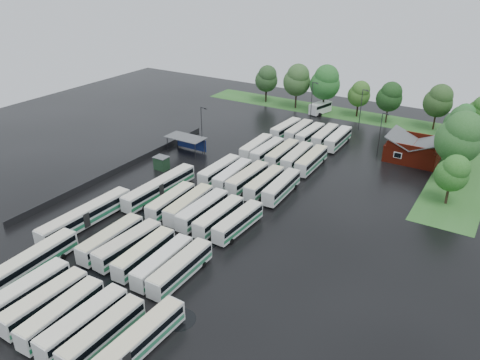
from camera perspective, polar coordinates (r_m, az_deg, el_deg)
The scene contains 62 objects.
ground at distance 74.21m, azimuth -6.21°, elevation -4.82°, with size 160.00×160.00×0.00m, color black.
brick_building at distance 100.57m, azimuth 20.32°, elevation 3.30°, with size 10.07×8.60×5.39m.
wash_shed at distance 98.23m, azimuth -6.50°, elevation 4.98°, with size 8.20×4.20×3.58m.
utility_hut at distance 91.59m, azimuth -9.55°, elevation 2.07°, with size 2.70×2.20×2.62m.
grass_strip_north at distance 126.54m, azimuth 12.77°, elevation 7.85°, with size 80.00×10.00×0.01m, color #2E6726.
grass_strip_east at distance 100.17m, azimuth 25.68°, elevation 1.06°, with size 10.00×50.00×0.01m, color #2E6726.
west_fence at distance 92.73m, azimuth -14.17°, elevation 1.44°, with size 0.10×50.00×1.20m, color #2D2D30.
bus_r0c0 at distance 62.11m, azimuth -24.60°, elevation -12.28°, with size 2.37×11.04×3.07m.
bus_r0c1 at distance 59.79m, azimuth -22.69°, elevation -13.53°, with size 2.44×10.85×3.01m.
bus_r0c2 at distance 57.50m, azimuth -20.89°, elevation -14.95°, with size 2.72×10.87×3.00m.
bus_r0c3 at distance 55.49m, azimuth -18.53°, elevation -16.17°, with size 2.54×11.08×3.07m.
bus_r0c4 at distance 53.78m, azimuth -16.36°, elevation -17.50°, with size 2.33×10.57×2.94m.
bus_r1c0 at distance 68.40m, azimuth -15.46°, elevation -6.95°, with size 2.53×10.96×3.04m.
bus_r1c1 at distance 66.54m, azimuth -13.48°, elevation -7.69°, with size 2.81×11.02×3.04m.
bus_r1c2 at distance 64.41m, azimuth -11.59°, elevation -8.77°, with size 2.64×10.65×2.94m.
bus_r1c3 at distance 62.35m, azimuth -9.38°, elevation -9.86°, with size 2.63×10.62×2.93m.
bus_r1c4 at distance 60.88m, azimuth -7.25°, elevation -10.61°, with size 2.51×10.97×3.04m.
bus_r2c0 at distance 76.47m, azimuth -8.43°, elevation -2.59°, with size 2.69×10.62×2.93m.
bus_r2c1 at distance 74.98m, azimuth -6.23°, elevation -3.00°, with size 2.85×11.07×3.05m.
bus_r2c2 at distance 73.24m, azimuth -4.57°, elevation -3.66°, with size 2.44×11.08×3.08m.
bus_r2c3 at distance 71.42m, azimuth -2.59°, elevation -4.48°, with size 2.39×10.70×2.97m.
bus_r2c4 at distance 70.03m, azimuth -0.22°, elevation -5.13°, with size 2.63×10.61×2.93m.
bus_r3c0 at distance 86.41m, azimuth -2.52°, elevation 1.17°, with size 2.37×10.79×3.00m.
bus_r3c1 at distance 84.53m, azimuth -0.90°, elevation 0.61°, with size 2.75×10.81×2.98m.
bus_r3c2 at distance 83.17m, azimuth 0.92°, elevation 0.21°, with size 2.53×11.12×3.08m.
bus_r3c3 at distance 81.63m, azimuth 2.99°, elevation -0.37°, with size 2.39×10.90×3.03m.
bus_r3c4 at distance 80.48m, azimuth 5.08°, elevation -0.83°, with size 2.74×11.03×3.05m.
bus_r4c0 at distance 97.11m, azimuth 2.00°, elevation 4.03°, with size 2.58×10.74×2.97m.
bus_r4c1 at distance 95.34m, azimuth 3.37°, elevation 3.57°, with size 2.36×10.67×2.96m.
bus_r4c2 at distance 94.03m, azimuth 5.18°, elevation 3.22°, with size 2.55×11.07×3.07m.
bus_r4c3 at distance 92.79m, azimuth 6.98°, elevation 2.81°, with size 2.77×11.10×3.07m.
bus_r4c4 at distance 91.51m, azimuth 8.71°, elevation 2.38°, with size 2.65×11.18×3.10m.
bus_r5c0 at distance 108.30m, azimuth 5.61°, elevation 6.25°, with size 2.74×10.67×2.94m.
bus_r5c1 at distance 107.15m, azimuth 7.18°, elevation 5.96°, with size 2.35×10.64×2.96m.
bus_r5c2 at distance 105.52m, azimuth 8.54°, elevation 5.54°, with size 2.50×10.56×2.92m.
bus_r5c3 at distance 104.90m, azimuth 10.30°, elevation 5.31°, with size 2.58×10.86×3.01m.
bus_r5c4 at distance 103.62m, azimuth 11.86°, elevation 4.94°, with size 2.56×11.08×3.07m.
artic_bus_west_a at distance 66.66m, azimuth -24.95°, elevation -9.59°, with size 2.95×16.24×3.00m.
artic_bus_west_b at distance 81.23m, azimuth -9.77°, elevation -0.86°, with size 2.62×16.33×3.02m.
artic_bus_west_c at distance 75.16m, azimuth -18.29°, elevation -4.18°, with size 2.66×16.63×3.08m.
artic_bus_east at distance 51.14m, azimuth -13.85°, elevation -19.80°, with size 2.64×16.20×3.00m.
minibus at distance 125.26m, azimuth 9.76°, elevation 8.71°, with size 4.03×7.05×2.91m.
tree_north_0 at distance 132.59m, azimuth 3.28°, elevation 12.26°, with size 6.30×6.30×10.43m.
tree_north_1 at distance 127.42m, azimuth 7.00°, elevation 12.04°, with size 7.28×7.28×12.05m.
tree_north_2 at distance 124.13m, azimuth 10.38°, elevation 11.67°, with size 7.70×7.70×12.76m.
tree_north_3 at distance 123.54m, azimuth 14.36°, elevation 10.17°, with size 5.65×5.65×9.36m.
tree_north_4 at distance 120.44m, azimuth 17.80°, elevation 9.67°, with size 6.25×6.25×10.36m.
tree_north_5 at distance 119.19m, azimuth 23.08°, elevation 8.91°, with size 6.67×6.67×11.05m.
tree_east_0 at distance 83.18m, azimuth 24.55°, elevation 0.82°, with size 5.40×5.40×8.95m.
tree_east_1 at distance 91.09m, azimuth 25.28°, elevation 4.76°, with size 8.16×8.16×13.52m.
tree_east_2 at distance 99.90m, azimuth 25.32°, elevation 4.74°, with size 5.58×5.53×9.16m.
tree_east_3 at distance 107.71m, azimuth 25.19°, elevation 6.43°, with size 5.94×5.94×9.84m.
tree_east_4 at distance 115.13m, azimuth 25.58°, elevation 7.01°, with size 5.09×5.09×8.43m.
lamp_post_ne at distance 98.86m, azimuth 16.79°, elevation 5.67°, with size 1.44×0.28×9.36m.
lamp_post_nw at distance 96.79m, azimuth -4.64°, elevation 6.50°, with size 1.53×0.30×9.96m.
lamp_post_back_w at distance 117.22m, azimuth 8.79°, elevation 9.73°, with size 1.54×0.30×9.97m.
lamp_post_back_e at distance 113.72m, azimuth 14.60°, elevation 8.64°, with size 1.50×0.29×9.77m.
puddle_0 at distance 64.97m, azimuth -16.56°, elevation -10.81°, with size 6.30×6.30×0.01m, color black.
puddle_1 at distance 55.03m, azimuth -14.01°, elevation -18.26°, with size 2.72×2.72×0.01m, color black.
puddle_2 at distance 78.16m, azimuth -10.31°, elevation -3.42°, with size 5.63×5.63×0.01m, color black.
puddle_3 at distance 68.06m, azimuth -3.98°, elevation -7.81°, with size 2.82×2.82×0.01m, color black.
puddle_4 at distance 56.15m, azimuth -7.45°, elevation -16.50°, with size 3.95×3.95×0.01m, color black.
Camera 1 is at (40.13, -49.86, 37.57)m, focal length 35.00 mm.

